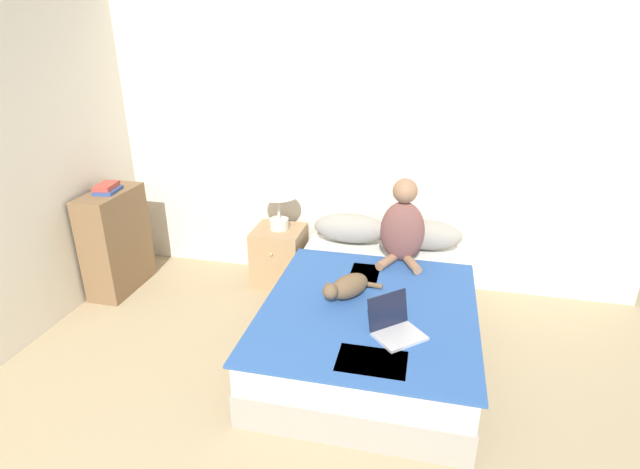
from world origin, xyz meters
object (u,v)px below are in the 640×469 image
Objects in this scene: cat_tabby at (347,287)px; table_lamp at (278,192)px; laptop_open at (395,327)px; pillow_far at (423,234)px; book_stack_top at (107,188)px; bed at (372,320)px; bookshelf at (116,241)px; person_sitting at (403,227)px; pillow_near at (351,228)px; nightstand at (279,256)px.

cat_tabby is 1.24m from table_lamp.
cat_tabby is at bearing 92.93° from laptop_open.
pillow_far reaches higher than laptop_open.
table_lamp reaches higher than book_stack_top.
pillow_far is at bearing 2.20° from table_lamp.
bookshelf is (-2.29, 0.38, 0.23)m from bed.
person_sitting is 2.46m from bookshelf.
pillow_far is 2.67m from book_stack_top.
person_sitting is at bearing -31.58° from pillow_near.
table_lamp is at bearing 89.85° from laptop_open.
pillow_far is 1.62× the size of cat_tabby.
laptop_open reaches higher than cat_tabby.
table_lamp is 1.42m from book_stack_top.
pillow_near is 1.00× the size of pillow_far.
pillow_near is 0.56m from person_sitting.
book_stack_top is at bearing 170.51° from bed.
table_lamp reaches higher than pillow_near.
nightstand is 1.13× the size of table_lamp.
laptop_open is at bearing -69.10° from pillow_near.
person_sitting is at bearing -12.09° from table_lamp.
table_lamp is 1.47m from bookshelf.
nightstand is at bearing 90.30° from laptop_open.
cat_tabby is at bearing -114.82° from person_sitting.
pillow_near is 2.04m from bookshelf.
person_sitting reaches higher than nightstand.
laptop_open is (0.20, -0.47, 0.27)m from bed.
laptop_open is 1.72m from nightstand.
bed is 1.39m from table_lamp.
table_lamp is at bearing 17.44° from book_stack_top.
cat_tabby is 0.75× the size of nightstand.
table_lamp is at bearing 60.23° from nightstand.
bookshelf is at bearing -166.52° from pillow_near.
person_sitting is 1.21m from nightstand.
person_sitting is 0.75× the size of bookshelf.
nightstand is 0.60m from table_lamp.
pillow_far reaches higher than nightstand.
cat_tabby is at bearing -12.90° from book_stack_top.
pillow_near is at bearing -135.12° from cat_tabby.
book_stack_top is at bearing -162.95° from nightstand.
table_lamp is (-0.77, 0.91, 0.33)m from cat_tabby.
cat_tabby is at bearing -116.38° from pillow_far.
bed is 3.15× the size of pillow_far.
table_lamp reaches higher than cat_tabby.
laptop_open is at bearing -18.91° from bookshelf.
bed is 2.97× the size of person_sitting.
pillow_far is 0.36m from person_sitting.
cat_tabby is 1.02× the size of laptop_open.
cat_tabby is at bearing -49.72° from table_lamp.
bed is at bearing -9.49° from book_stack_top.
book_stack_top reaches higher than bed.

